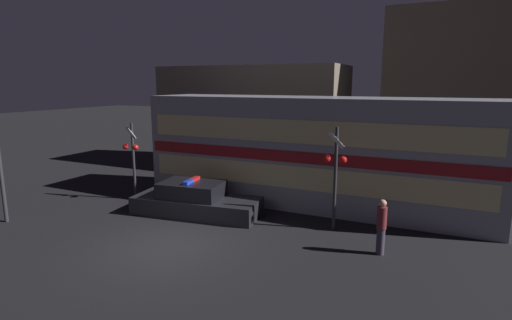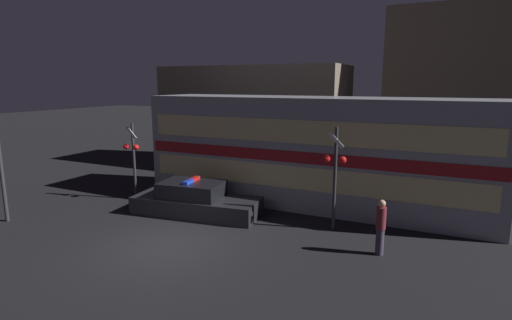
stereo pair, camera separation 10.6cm
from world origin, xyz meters
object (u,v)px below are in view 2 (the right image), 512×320
(police_car, at_px, (195,201))
(pedestrian, at_px, (381,227))
(crossing_signal_near, at_px, (335,171))
(train, at_px, (312,151))

(police_car, distance_m, pedestrian, 7.13)
(crossing_signal_near, bearing_deg, train, 122.12)
(train, relative_size, pedestrian, 8.34)
(police_car, bearing_deg, crossing_signal_near, -1.00)
(train, relative_size, police_car, 2.76)
(police_car, bearing_deg, pedestrian, -13.60)
(train, height_order, police_car, train)
(police_car, relative_size, pedestrian, 3.02)
(police_car, xyz_separation_m, pedestrian, (7.07, -0.78, 0.36))
(pedestrian, bearing_deg, crossing_signal_near, 142.52)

